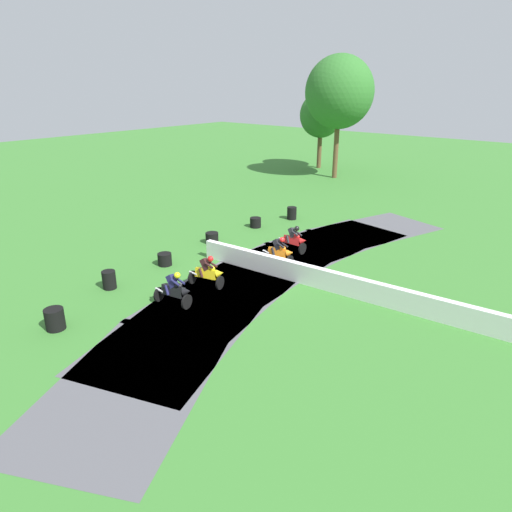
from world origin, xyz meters
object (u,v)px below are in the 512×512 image
object	(u,v)px
tire_stack_mid_a	(255,222)
tire_stack_mid_b	(212,238)
tire_stack_near	(292,213)
motorcycle_lead_red	(294,239)
tire_stack_far	(165,259)
motorcycle_fourth_black	(175,290)
tire_stack_extra_a	(109,280)
motorcycle_trailing_yellow	(208,272)
tire_stack_extra_b	(55,319)
motorcycle_chase_orange	(279,251)

from	to	relation	value
tire_stack_mid_a	tire_stack_mid_b	size ratio (longest dim) A/B	0.96
tire_stack_near	tire_stack_mid_a	world-z (taller)	tire_stack_near
motorcycle_lead_red	tire_stack_far	xyz separation A→B (m)	(-3.67, -5.64, -0.34)
motorcycle_lead_red	motorcycle_fourth_black	xyz separation A→B (m)	(-0.04, -8.10, 0.01)
motorcycle_fourth_black	motorcycle_lead_red	bearing A→B (deg)	89.72
tire_stack_mid_a	tire_stack_mid_b	distance (m)	3.80
tire_stack_mid_a	tire_stack_extra_a	distance (m)	10.88
motorcycle_lead_red	motorcycle_fourth_black	world-z (taller)	motorcycle_fourth_black
motorcycle_trailing_yellow	motorcycle_lead_red	bearing A→B (deg)	87.12
tire_stack_mid_b	tire_stack_extra_b	distance (m)	10.57
motorcycle_fourth_black	tire_stack_extra_b	xyz separation A→B (m)	(-1.83, -4.07, -0.25)
motorcycle_trailing_yellow	motorcycle_fourth_black	bearing A→B (deg)	-82.92
motorcycle_chase_orange	tire_stack_extra_a	world-z (taller)	motorcycle_chase_orange
motorcycle_chase_orange	tire_stack_mid_a	size ratio (longest dim) A/B	2.48
tire_stack_mid_a	motorcycle_chase_orange	bearing A→B (deg)	-39.21
tire_stack_mid_b	tire_stack_far	world-z (taller)	same
tire_stack_mid_b	tire_stack_extra_b	xyz separation A→B (m)	(2.33, -10.31, 0.10)
motorcycle_fourth_black	tire_stack_near	size ratio (longest dim) A/B	2.09
tire_stack_extra_b	tire_stack_extra_a	bearing A→B (deg)	115.12
motorcycle_chase_orange	tire_stack_far	xyz separation A→B (m)	(-4.20, -3.69, -0.35)
motorcycle_chase_orange	tire_stack_far	bearing A→B (deg)	-138.70
tire_stack_far	motorcycle_lead_red	bearing A→B (deg)	56.97
motorcycle_lead_red	tire_stack_mid_a	world-z (taller)	motorcycle_lead_red
motorcycle_chase_orange	tire_stack_extra_a	xyz separation A→B (m)	(-3.93, -6.96, -0.25)
tire_stack_near	tire_stack_extra_a	world-z (taller)	same
motorcycle_trailing_yellow	tire_stack_mid_b	distance (m)	5.69
motorcycle_lead_red	tire_stack_near	xyz separation A→B (m)	(-3.55, 4.79, -0.24)
motorcycle_chase_orange	tire_stack_near	bearing A→B (deg)	121.22
motorcycle_lead_red	motorcycle_trailing_yellow	xyz separation A→B (m)	(-0.30, -5.99, 0.01)
tire_stack_mid_b	motorcycle_fourth_black	bearing A→B (deg)	-56.31
motorcycle_fourth_black	tire_stack_extra_a	xyz separation A→B (m)	(-3.36, -0.81, -0.25)
motorcycle_lead_red	tire_stack_near	bearing A→B (deg)	126.58
motorcycle_trailing_yellow	tire_stack_extra_b	size ratio (longest dim) A/B	2.10
motorcycle_trailing_yellow	tire_stack_mid_b	size ratio (longest dim) A/B	2.37
motorcycle_lead_red	motorcycle_fourth_black	bearing A→B (deg)	-90.28
motorcycle_chase_orange	tire_stack_near	size ratio (longest dim) A/B	2.10
motorcycle_chase_orange	tire_stack_mid_b	world-z (taller)	motorcycle_chase_orange
tire_stack_mid_b	tire_stack_extra_a	size ratio (longest dim) A/B	0.89
motorcycle_fourth_black	tire_stack_mid_b	size ratio (longest dim) A/B	2.36
motorcycle_lead_red	tire_stack_mid_a	size ratio (longest dim) A/B	2.49
tire_stack_extra_b	tire_stack_mid_b	bearing A→B (deg)	102.72
tire_stack_far	tire_stack_mid_b	bearing A→B (deg)	98.05
motorcycle_trailing_yellow	tire_stack_mid_a	distance (m)	8.87
tire_stack_mid_a	tire_stack_extra_b	xyz separation A→B (m)	(2.37, -14.11, 0.10)
motorcycle_lead_red	tire_stack_far	bearing A→B (deg)	-123.03
tire_stack_mid_a	tire_stack_extra_b	distance (m)	14.31
tire_stack_mid_b	tire_stack_extra_b	bearing A→B (deg)	-77.28
motorcycle_chase_orange	tire_stack_extra_a	distance (m)	8.00
tire_stack_mid_a	motorcycle_fourth_black	bearing A→B (deg)	-67.29
tire_stack_far	tire_stack_extra_a	distance (m)	3.28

